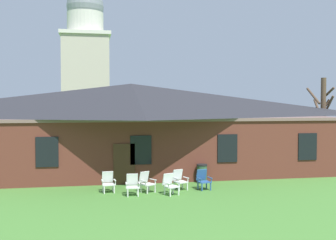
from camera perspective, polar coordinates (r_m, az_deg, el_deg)
name	(u,v)px	position (r m, az deg, el deg)	size (l,w,h in m)	color
brick_building	(131,126)	(26.29, -5.06, -0.78)	(24.22, 10.40, 5.41)	brown
dome_tower	(86,69)	(45.11, -11.26, 6.87)	(5.18, 5.18, 17.26)	#BCB29E
lawn_chair_by_porch	(108,182)	(19.76, -8.25, -8.38)	(0.69, 0.72, 0.96)	silver
lawn_chair_near_door	(132,184)	(18.99, -4.91, -8.80)	(0.66, 0.68, 0.96)	silver
lawn_chair_left_end	(146,182)	(19.59, -2.99, -8.45)	(0.84, 0.86, 0.96)	silver
lawn_chair_middle	(170,184)	(19.05, 0.29, -8.76)	(0.79, 0.84, 0.96)	white
lawn_chair_right_end	(179,179)	(20.15, 1.58, -8.15)	(0.77, 0.82, 0.96)	white
lawn_chair_far_side	(203,179)	(20.24, 4.86, -8.11)	(0.72, 0.76, 0.96)	#2D5693
bare_tree_beside_building	(323,116)	(31.15, 20.52, 0.46)	(1.58, 1.67, 5.97)	brown
trash_bin	(202,173)	(21.90, 4.70, -7.33)	(0.56, 0.56, 0.98)	#335638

